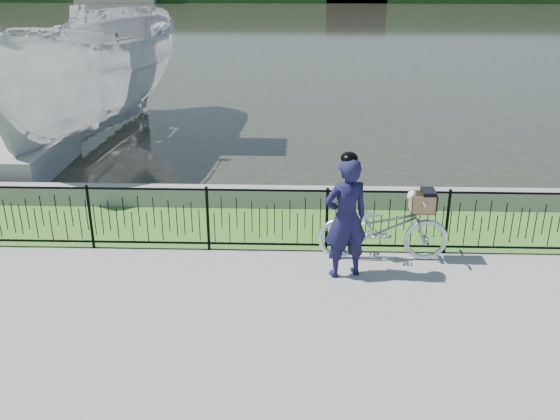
{
  "coord_description": "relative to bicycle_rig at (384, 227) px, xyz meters",
  "views": [
    {
      "loc": [
        0.53,
        -7.98,
        4.73
      ],
      "look_at": [
        0.24,
        1.0,
        1.0
      ],
      "focal_mm": 40.0,
      "sensor_mm": 36.0,
      "label": 1
    }
  ],
  "objects": [
    {
      "name": "grass_strip",
      "position": [
        -1.93,
        1.24,
        -0.56
      ],
      "size": [
        60.0,
        2.0,
        0.01
      ],
      "primitive_type": "cube",
      "color": "#3E6E22",
      "rests_on": "ground"
    },
    {
      "name": "cyclist",
      "position": [
        -0.68,
        -0.58,
        0.42
      ],
      "size": [
        0.82,
        0.67,
        2.01
      ],
      "color": "#141233",
      "rests_on": "ground"
    },
    {
      "name": "water",
      "position": [
        -1.93,
        31.64,
        -0.57
      ],
      "size": [
        120.0,
        120.0,
        0.0
      ],
      "primitive_type": "plane",
      "color": "#27261E",
      "rests_on": "ground"
    },
    {
      "name": "ground",
      "position": [
        -1.93,
        -1.36,
        -0.57
      ],
      "size": [
        120.0,
        120.0,
        0.0
      ],
      "primitive_type": "plane",
      "color": "gray",
      "rests_on": "ground"
    },
    {
      "name": "fence",
      "position": [
        -1.93,
        0.24,
        0.01
      ],
      "size": [
        14.0,
        0.06,
        1.15
      ],
      "primitive_type": null,
      "color": "black",
      "rests_on": "ground"
    },
    {
      "name": "quay_wall",
      "position": [
        -1.93,
        2.24,
        -0.37
      ],
      "size": [
        60.0,
        0.3,
        0.4
      ],
      "primitive_type": "cube",
      "color": "gray",
      "rests_on": "ground"
    },
    {
      "name": "boat_near",
      "position": [
        -6.88,
        6.44,
        1.34
      ],
      "size": [
        4.73,
        9.57,
        5.34
      ],
      "color": "beige",
      "rests_on": "water"
    },
    {
      "name": "bicycle_rig",
      "position": [
        0.0,
        0.0,
        0.0
      ],
      "size": [
        2.12,
        0.74,
        1.24
      ],
      "color": "silver",
      "rests_on": "ground"
    }
  ]
}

